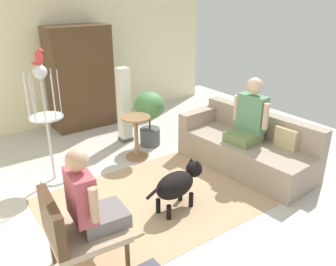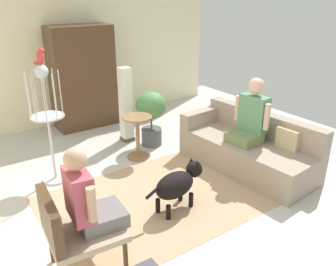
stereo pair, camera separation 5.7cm
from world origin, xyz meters
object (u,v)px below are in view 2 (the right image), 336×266
at_px(round_end_table, 138,135).
at_px(column_lamp, 126,106).
at_px(armchair, 71,228).
at_px(parrot, 40,56).
at_px(armoire_cabinet, 83,77).
at_px(dog, 178,183).
at_px(person_on_couch, 251,117).
at_px(couch, 247,148).
at_px(person_on_armchair, 87,199).
at_px(potted_plant, 151,113).
at_px(bird_cage_stand, 48,121).

xyz_separation_m(round_end_table, column_lamp, (0.18, 0.69, 0.25)).
relative_size(armchair, parrot, 4.34).
bearing_deg(parrot, armoire_cabinet, 56.21).
bearing_deg(dog, person_on_couch, 10.23).
height_order(couch, person_on_armchair, person_on_armchair).
relative_size(couch, round_end_table, 3.03).
bearing_deg(potted_plant, armchair, -135.80).
relative_size(couch, bird_cage_stand, 1.29).
height_order(person_on_couch, potted_plant, person_on_couch).
xyz_separation_m(armchair, parrot, (0.42, 1.82, 1.18)).
bearing_deg(couch, column_lamp, 118.01).
bearing_deg(column_lamp, parrot, -156.24).
bearing_deg(person_on_couch, round_end_table, 133.73).
height_order(couch, person_on_couch, person_on_couch).
bearing_deg(person_on_armchair, parrot, 82.11).
distance_m(dog, column_lamp, 2.22).
bearing_deg(couch, armchair, -168.06).
height_order(potted_plant, armoire_cabinet, armoire_cabinet).
relative_size(potted_plant, armoire_cabinet, 0.49).
distance_m(couch, armchair, 2.93).
distance_m(bird_cage_stand, column_lamp, 1.62).
height_order(bird_cage_stand, parrot, parrot).
bearing_deg(couch, person_on_armchair, -167.09).
distance_m(round_end_table, parrot, 1.82).
height_order(round_end_table, parrot, parrot).
height_order(armchair, person_on_couch, person_on_couch).
relative_size(person_on_couch, round_end_table, 1.33).
bearing_deg(potted_plant, dog, -112.88).
distance_m(person_on_couch, bird_cage_stand, 2.73).
bearing_deg(couch, round_end_table, 135.23).
height_order(armchair, person_on_armchair, person_on_armchair).
height_order(armchair, round_end_table, armchair).
relative_size(armchair, armoire_cabinet, 0.46).
bearing_deg(armoire_cabinet, couch, -66.77).
bearing_deg(round_end_table, couch, -44.77).
height_order(dog, potted_plant, potted_plant).
height_order(parrot, armoire_cabinet, armoire_cabinet).
relative_size(person_on_couch, parrot, 4.60).
xyz_separation_m(dog, column_lamp, (0.49, 2.15, 0.29)).
height_order(couch, round_end_table, couch).
xyz_separation_m(round_end_table, bird_cage_stand, (-1.28, 0.05, 0.49)).
height_order(dog, bird_cage_stand, bird_cage_stand).
xyz_separation_m(couch, potted_plant, (-0.74, 1.46, 0.28)).
height_order(round_end_table, armoire_cabinet, armoire_cabinet).
distance_m(parrot, column_lamp, 1.91).
relative_size(armchair, round_end_table, 1.26).
height_order(person_on_armchair, parrot, parrot).
height_order(potted_plant, column_lamp, column_lamp).
bearing_deg(person_on_armchair, column_lamp, 55.34).
height_order(round_end_table, potted_plant, potted_plant).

